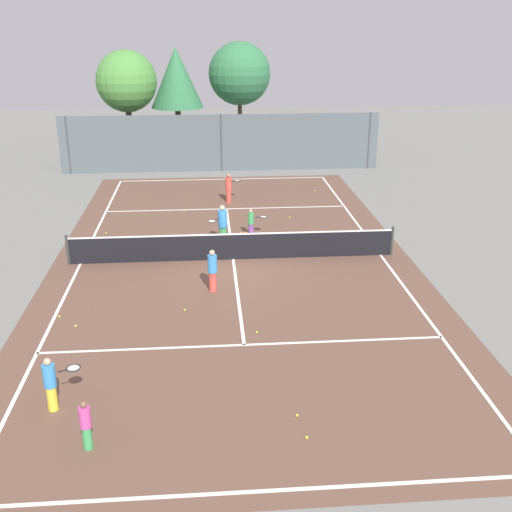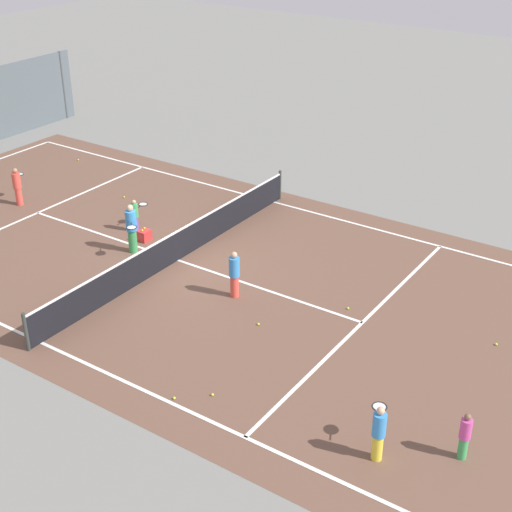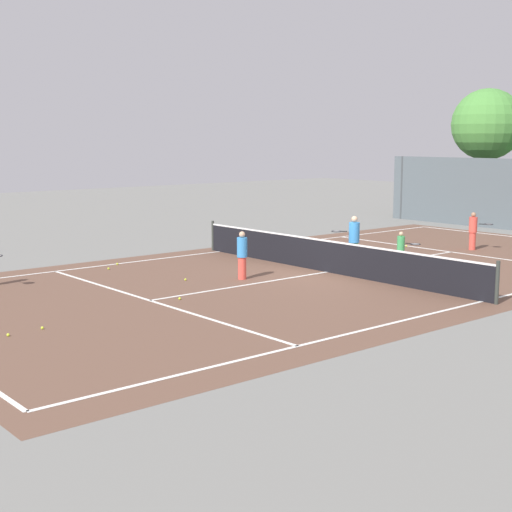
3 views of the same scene
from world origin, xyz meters
The scene contains 18 objects.
ground_plane centered at (0.00, 0.00, 0.00)m, with size 80.00×80.00×0.00m, color slate.
court_surface centered at (0.00, 0.00, 0.00)m, with size 13.00×25.00×0.01m.
tennis_net centered at (0.00, 0.00, 0.51)m, with size 11.90×0.10×1.10m.
player_0 centered at (0.16, 7.51, 0.73)m, with size 0.81×0.73×1.40m.
player_1 centered at (0.87, 2.50, 0.60)m, with size 0.83×0.38×1.14m.
player_2 centered at (-4.48, -9.00, 0.69)m, with size 0.85×0.60×1.33m.
player_3 centered at (-3.48, -10.45, 0.58)m, with size 0.24×0.24×1.14m.
player_4 centered at (-0.33, 1.54, 0.83)m, with size 0.81×0.81×1.62m.
player_5 centered at (-0.78, -2.75, 0.72)m, with size 0.30×0.30×1.41m.
ball_crate centered at (0.48, 1.79, 0.18)m, with size 0.40×0.33×0.43m.
tennis_ball_0 centered at (0.97, -9.72, 0.03)m, with size 0.07×0.07×0.07m, color #CCE533.
tennis_ball_1 centered at (0.40, -5.76, 0.03)m, with size 0.07×0.07×0.07m, color #CCE533.
tennis_ball_2 centered at (-0.48, 0.93, 0.03)m, with size 0.07×0.07×0.07m, color #CCE533.
tennis_ball_3 centered at (4.58, 9.14, 0.03)m, with size 0.07×0.07×0.07m, color #CCE533.
tennis_ball_4 centered at (-5.35, -4.31, 0.03)m, with size 0.07×0.07×0.07m, color #CCE533.
tennis_ball_5 centered at (2.72, 4.81, 0.03)m, with size 0.07×0.07×0.07m, color #CCE533.
tennis_ball_8 centered at (-1.66, -4.16, 0.03)m, with size 0.07×0.07×0.07m, color #CCE533.
tennis_ball_10 centered at (-4.76, -4.96, 0.03)m, with size 0.07×0.07×0.07m, color #CCE533.
Camera 2 is at (-15.62, -13.56, 10.85)m, focal length 52.43 mm.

